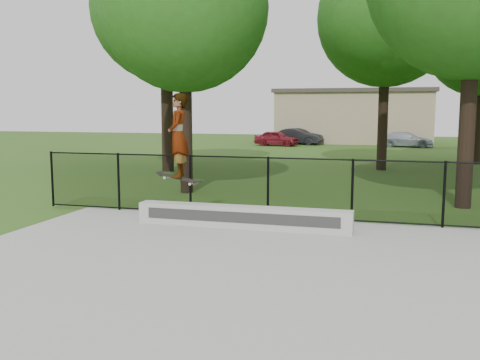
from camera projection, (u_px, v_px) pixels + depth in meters
The scene contains 9 objects.
ground at pixel (320, 320), 6.84m from camera, with size 100.00×100.00×0.00m, color #2C5317.
concrete_slab at pixel (320, 318), 6.84m from camera, with size 14.00×12.00×0.06m, color #9A9A95.
grind_ledge at pixel (242, 217), 11.91m from camera, with size 4.86×0.40×0.48m, color #B7B6B2.
car_a at pixel (277, 138), 39.61m from camera, with size 1.33×3.29×1.13m, color maroon.
car_b at pixel (298, 136), 41.16m from camera, with size 1.31×3.41×1.24m, color black.
car_c at pixel (407, 140), 38.30m from camera, with size 1.51×3.41×1.08m, color #939AA7.
skater_airborne at pixel (178, 137), 11.80m from camera, with size 0.83×0.78×2.02m.
chainlink_fence at pixel (352, 191), 12.37m from camera, with size 16.06×0.06×1.50m.
distant_building at pixel (354, 116), 43.39m from camera, with size 12.40×6.40×4.30m.
Camera 1 is at (0.77, -6.59, 2.68)m, focal length 40.00 mm.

